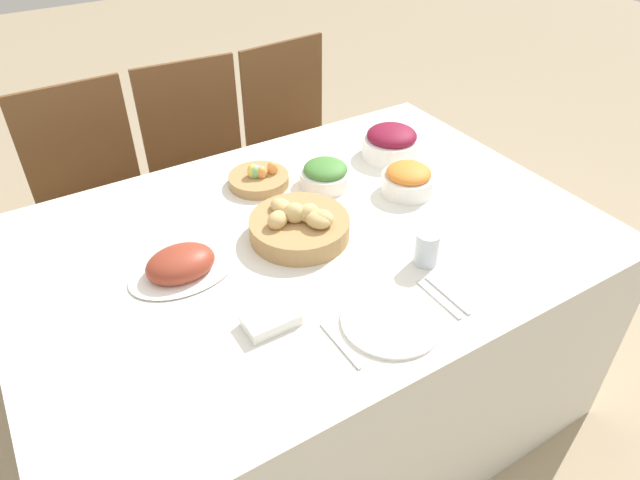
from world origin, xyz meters
name	(u,v)px	position (x,y,z in m)	size (l,w,h in m)	color
ground_plane	(310,398)	(0.00, 0.00, 0.00)	(12.00, 12.00, 0.00)	tan
dining_table	(308,326)	(0.00, 0.00, 0.38)	(1.68, 1.17, 0.76)	silver
chair_far_left	(98,202)	(-0.43, 0.90, 0.52)	(0.43, 0.43, 0.96)	brown
chair_far_center	(205,171)	(0.02, 0.90, 0.52)	(0.45, 0.45, 0.96)	brown
chair_far_right	(300,145)	(0.49, 0.90, 0.52)	(0.46, 0.46, 0.96)	brown
bread_basket	(300,225)	(-0.02, 0.00, 0.80)	(0.29, 0.29, 0.11)	#AD8451
egg_basket	(259,178)	(0.01, 0.32, 0.79)	(0.20, 0.20, 0.08)	#AD8451
ham_platter	(181,265)	(-0.37, 0.03, 0.79)	(0.29, 0.20, 0.08)	white
carrot_bowl	(408,180)	(0.40, 0.03, 0.81)	(0.17, 0.17, 0.10)	white
green_salad_bowl	(325,174)	(0.19, 0.21, 0.80)	(0.17, 0.17, 0.08)	white
beet_salad_bowl	(391,142)	(0.50, 0.25, 0.81)	(0.21, 0.21, 0.11)	white
dinner_plate	(391,321)	(-0.01, -0.41, 0.77)	(0.25, 0.25, 0.01)	white
fork	(340,346)	(-0.15, -0.41, 0.76)	(0.01, 0.16, 0.00)	#B7B7BC
knife	(438,299)	(0.14, -0.41, 0.76)	(0.01, 0.16, 0.00)	#B7B7BC
spoon	(447,295)	(0.17, -0.41, 0.76)	(0.01, 0.16, 0.00)	#B7B7BC
drinking_cup	(427,248)	(0.21, -0.28, 0.81)	(0.07, 0.07, 0.10)	silver
butter_dish	(271,320)	(-0.26, -0.27, 0.78)	(0.13, 0.08, 0.03)	white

